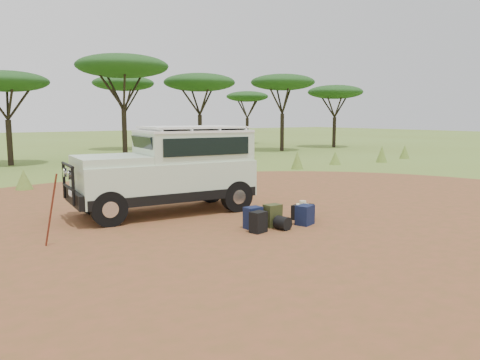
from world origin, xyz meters
TOP-DOWN VIEW (x-y plane):
  - ground at (0.00, 0.00)m, footprint 140.00×140.00m
  - dirt_clearing at (0.00, 0.00)m, footprint 23.00×23.00m
  - grass_fringe at (0.12, 8.67)m, footprint 36.60×1.60m
  - acacia_treeline at (0.75, 19.81)m, footprint 46.70×13.20m
  - safari_vehicle at (-0.54, 2.81)m, footprint 4.81×2.25m
  - walking_staff at (-3.95, 1.11)m, footprint 0.24×0.39m
  - backpack_black at (0.02, -0.27)m, footprint 0.39×0.32m
  - backpack_navy at (0.15, 0.09)m, footprint 0.40×0.30m
  - backpack_olive at (0.62, -0.02)m, footprint 0.38×0.28m
  - duffel_navy at (1.36, -0.30)m, footprint 0.50×0.43m
  - hard_case at (1.73, 0.18)m, footprint 0.61×0.52m
  - stuff_sack at (0.62, -0.38)m, footprint 0.36×0.36m
  - safari_hat at (1.73, 0.18)m, footprint 0.33×0.33m

SIDE VIEW (x-z plane):
  - ground at x=0.00m, z-range 0.00..0.00m
  - dirt_clearing at x=0.00m, z-range 0.00..0.01m
  - stuff_sack at x=0.62m, z-range 0.00..0.31m
  - hard_case at x=1.73m, z-range 0.00..0.37m
  - duffel_navy at x=1.36m, z-range 0.00..0.47m
  - backpack_black at x=0.02m, z-range 0.00..0.47m
  - backpack_navy at x=0.15m, z-range 0.00..0.50m
  - backpack_olive at x=0.62m, z-range 0.00..0.52m
  - grass_fringe at x=0.12m, z-range -0.05..0.85m
  - safari_hat at x=1.73m, z-range 0.36..0.45m
  - walking_staff at x=-3.95m, z-range 0.00..1.46m
  - safari_vehicle at x=-0.54m, z-range -0.04..2.23m
  - acacia_treeline at x=0.75m, z-range 1.74..8.00m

